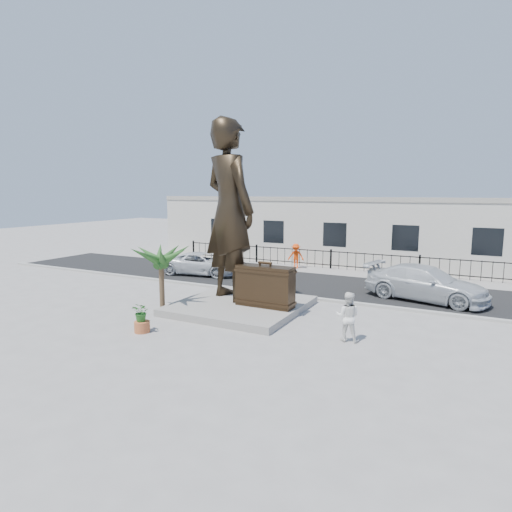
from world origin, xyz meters
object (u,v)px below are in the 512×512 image
(suitcase, at_px, (265,286))
(statue, at_px, (230,210))
(tourist, at_px, (348,317))
(car_white, at_px, (203,264))

(suitcase, bearing_deg, statue, 164.52)
(suitcase, bearing_deg, tourist, -23.21)
(statue, bearing_deg, car_white, -21.69)
(statue, bearing_deg, suitcase, -171.55)
(statue, height_order, tourist, statue)
(statue, relative_size, tourist, 4.62)
(statue, distance_m, suitcase, 3.73)
(suitcase, distance_m, tourist, 4.34)
(tourist, distance_m, car_white, 13.44)
(statue, height_order, car_white, statue)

